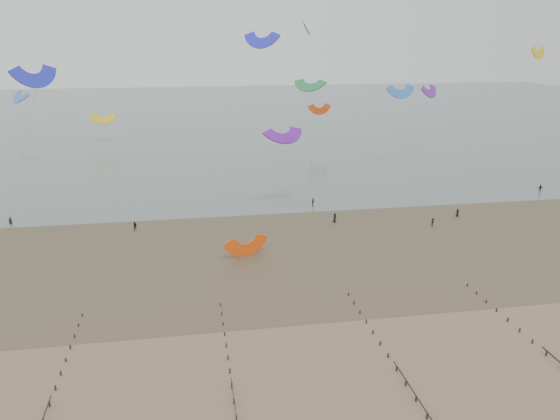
# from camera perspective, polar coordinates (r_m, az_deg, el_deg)

# --- Properties ---
(ground) EXTENTS (500.00, 500.00, 0.00)m
(ground) POSITION_cam_1_polar(r_m,az_deg,el_deg) (67.30, 6.79, -13.65)
(ground) COLOR brown
(ground) RESTS_ON ground
(sea_and_shore) EXTENTS (500.00, 665.00, 0.03)m
(sea_and_shore) POSITION_cam_1_polar(r_m,az_deg,el_deg) (96.78, -1.21, -3.40)
(sea_and_shore) COLOR #475654
(sea_and_shore) RESTS_ON ground
(kitesurfers) EXTENTS (125.01, 19.99, 1.84)m
(kitesurfers) POSITION_cam_1_polar(r_m,az_deg,el_deg) (114.75, 10.66, 0.16)
(kitesurfers) COLOR black
(kitesurfers) RESTS_ON ground
(grounded_kite) EXTENTS (8.18, 7.34, 3.70)m
(grounded_kite) POSITION_cam_1_polar(r_m,az_deg,el_deg) (91.32, -3.50, -4.77)
(grounded_kite) COLOR #FF5010
(grounded_kite) RESTS_ON ground
(kites_airborne) EXTENTS (247.10, 109.62, 34.96)m
(kites_airborne) POSITION_cam_1_polar(r_m,az_deg,el_deg) (143.59, -9.78, 10.76)
(kites_airborne) COLOR yellow
(kites_airborne) RESTS_ON ground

